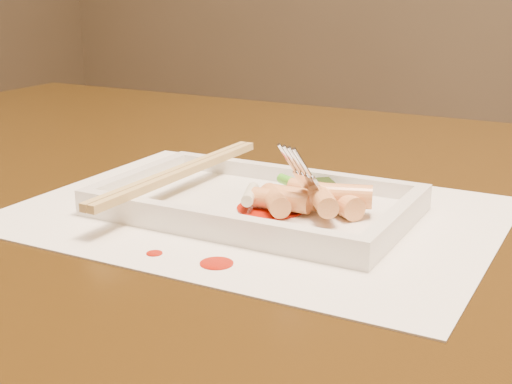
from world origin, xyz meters
The scene contains 23 objects.
table centered at (0.00, 0.00, 0.65)m, with size 1.40×0.90×0.75m.
placemat centered at (0.02, -0.07, 0.75)m, with size 0.40×0.30×0.00m, color white.
sauce_splatter_a centered at (0.05, -0.18, 0.75)m, with size 0.02×0.02×0.00m, color #A31304.
sauce_splatter_b centered at (0.00, -0.19, 0.75)m, with size 0.01×0.01×0.00m, color #A31304.
plate_base centered at (0.02, -0.07, 0.76)m, with size 0.26×0.16×0.01m, color white.
plate_rim_far centered at (0.02, 0.01, 0.77)m, with size 0.26×0.01×0.01m, color white.
plate_rim_near centered at (0.02, -0.14, 0.77)m, with size 0.26×0.01×0.01m, color white.
plate_rim_left centered at (-0.10, -0.07, 0.77)m, with size 0.01×0.14×0.01m, color white.
plate_rim_right centered at (0.14, -0.07, 0.77)m, with size 0.01×0.14×0.01m, color white.
veg_piece centered at (0.05, -0.03, 0.77)m, with size 0.04×0.03×0.01m, color black.
scallion_white centered at (0.02, -0.08, 0.77)m, with size 0.01×0.01×0.04m, color #EAEACC.
scallion_green centered at (0.06, -0.05, 0.77)m, with size 0.01×0.01×0.09m, color green.
chopstick_a centered at (-0.06, -0.07, 0.78)m, with size 0.01×0.24×0.01m, color tan.
chopstick_b centered at (-0.05, -0.07, 0.78)m, with size 0.01×0.24×0.01m, color tan.
fork centered at (0.09, -0.05, 0.83)m, with size 0.09×0.10×0.14m, color silver, non-canonical shape.
sauce_blob_0 centered at (0.04, -0.07, 0.76)m, with size 0.06×0.06×0.00m, color #A31304.
rice_cake_0 centered at (0.04, -0.08, 0.77)m, with size 0.02×0.02×0.04m, color #F8BC73.
rice_cake_1 centered at (0.06, -0.07, 0.77)m, with size 0.02×0.02×0.04m, color #F8BC73.
rice_cake_2 centered at (0.09, -0.08, 0.78)m, with size 0.02×0.02×0.04m, color #F8BC73.
rice_cake_3 centered at (0.05, -0.08, 0.77)m, with size 0.02×0.02×0.05m, color #F8BC73.
rice_cake_4 centered at (0.06, -0.04, 0.77)m, with size 0.02×0.02×0.05m, color #F8BC73.
rice_cake_5 centered at (0.09, -0.06, 0.78)m, with size 0.02×0.02×0.05m, color #F8BC73.
rice_cake_6 centered at (0.09, -0.06, 0.77)m, with size 0.02×0.02×0.04m, color #F8BC73.
Camera 1 is at (0.29, -0.58, 0.95)m, focal length 50.00 mm.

